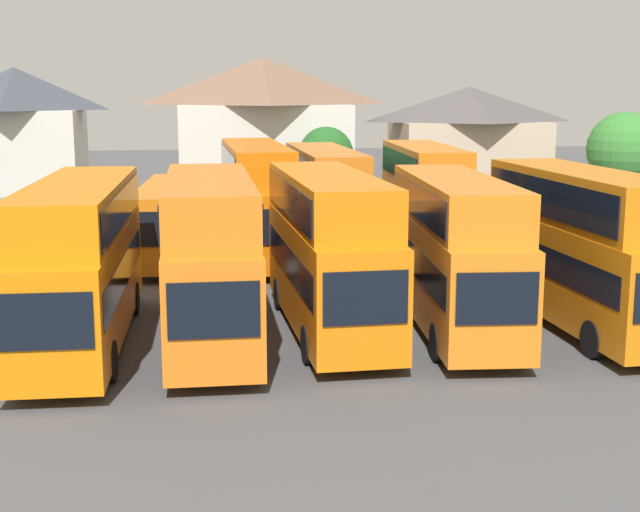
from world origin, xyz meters
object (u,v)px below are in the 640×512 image
bus_2 (210,250)px  bus_9 (424,194)px  bus_7 (256,195)px  bus_1 (80,254)px  house_terrace_centre (263,131)px  bus_8 (325,197)px  bus_4 (455,246)px  tree_right_of_lot (624,150)px  bus_3 (329,244)px  house_terrace_left (18,138)px  bus_5 (582,240)px  tree_behind_wall (326,155)px  bus_6 (171,218)px  house_terrace_right (468,144)px

bus_2 → bus_9: bus_9 is taller
bus_2 → bus_7: bus_7 is taller
bus_1 → house_terrace_centre: (7.69, 31.73, 2.15)m
bus_9 → bus_7: bearing=-88.8°
bus_2 → bus_8: size_ratio=0.97×
bus_4 → house_terrace_centre: (-3.78, 31.74, 2.15)m
tree_right_of_lot → bus_1: bearing=-142.5°
bus_4 → bus_3: bearing=-92.7°
house_terrace_left → tree_right_of_lot: (35.31, -10.96, -0.35)m
bus_8 → house_terrace_left: bearing=-139.3°
bus_5 → house_terrace_centre: (-7.96, 31.79, 2.06)m
bus_1 → tree_behind_wall: bearing=157.6°
bus_7 → house_terrace_left: 23.52m
bus_6 → bus_9: 11.56m
bus_9 → tree_right_of_lot: size_ratio=1.62×
bus_9 → tree_behind_wall: (-2.78, 12.64, 0.90)m
bus_4 → bus_6: bearing=-141.0°
bus_1 → bus_6: bus_1 is taller
bus_2 → house_terrace_right: size_ratio=1.04×
house_terrace_left → bus_6: bearing=-61.8°
bus_3 → tree_behind_wall: size_ratio=1.92×
bus_1 → tree_right_of_lot: tree_right_of_lot is taller
bus_9 → house_terrace_right: 20.06m
tree_behind_wall → tree_right_of_lot: size_ratio=0.85×
house_terrace_centre → tree_right_of_lot: bearing=-28.4°
bus_2 → house_terrace_right: 36.17m
bus_7 → tree_right_of_lot: (21.36, 7.89, 1.32)m
bus_2 → bus_8: bus_2 is taller
bus_2 → bus_1: bearing=-92.7°
house_terrace_centre → tree_behind_wall: size_ratio=2.10×
house_terrace_right → bus_2: bearing=-119.2°
house_terrace_centre → bus_6: bearing=-106.3°
house_terrace_right → bus_7: bearing=-130.1°
bus_8 → bus_9: 4.62m
bus_2 → bus_6: (-1.59, 13.28, -0.87)m
bus_1 → bus_4: same height
tree_behind_wall → house_terrace_right: bearing=29.2°
bus_6 → house_terrace_left: size_ratio=1.20×
tree_right_of_lot → bus_9: bearing=-149.2°
bus_7 → bus_9: size_ratio=1.12×
bus_3 → house_terrace_centre: (0.16, 31.29, 2.09)m
bus_5 → bus_8: bearing=-155.4°
bus_6 → bus_2: bearing=10.5°
house_terrace_left → house_terrace_centre: 15.59m
bus_8 → house_terrace_centre: house_terrace_centre is taller
bus_7 → bus_8: 3.10m
bus_1 → bus_5: bearing=90.6°
bus_1 → bus_4: bearing=90.8°
house_terrace_right → bus_5: bearing=-100.4°
bus_4 → bus_5: bus_5 is taller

